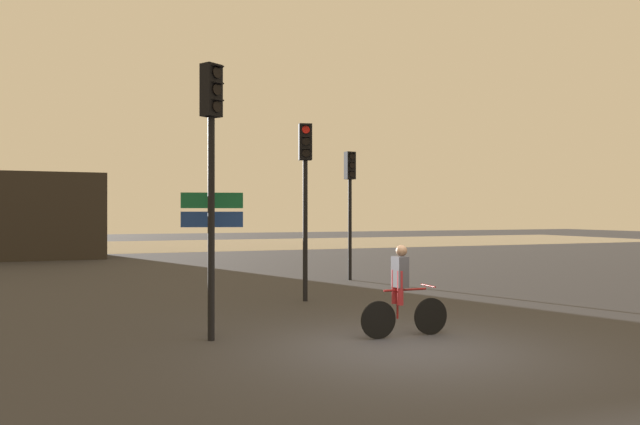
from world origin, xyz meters
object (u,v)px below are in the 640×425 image
(traffic_light_far_right, at_px, (350,191))
(traffic_light_center, at_px, (305,178))
(traffic_light_near_left, at_px, (211,149))
(direction_sign_post, at_px, (212,235))
(cyclist, at_px, (402,290))

(traffic_light_far_right, relative_size, traffic_light_center, 0.95)
(traffic_light_near_left, relative_size, traffic_light_center, 1.07)
(traffic_light_far_right, distance_m, traffic_light_near_left, 10.12)
(traffic_light_center, bearing_deg, traffic_light_near_left, 64.45)
(traffic_light_near_left, bearing_deg, traffic_light_center, -160.73)
(direction_sign_post, height_order, cyclist, direction_sign_post)
(direction_sign_post, bearing_deg, traffic_light_center, -117.09)
(traffic_light_far_right, bearing_deg, cyclist, 64.56)
(direction_sign_post, relative_size, cyclist, 1.52)
(traffic_light_center, bearing_deg, cyclist, 103.55)
(traffic_light_near_left, xyz_separation_m, direction_sign_post, (0.11, 0.49, -1.48))
(traffic_light_near_left, bearing_deg, direction_sign_post, -134.98)
(traffic_light_center, distance_m, direction_sign_post, 4.76)
(traffic_light_center, xyz_separation_m, cyclist, (0.01, -4.86, -2.24))
(traffic_light_center, bearing_deg, traffic_light_far_right, -113.68)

